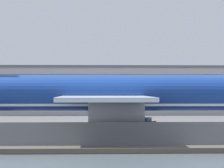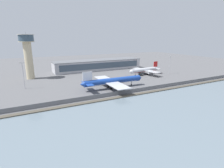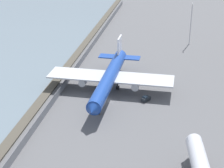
{
  "view_description": "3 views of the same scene",
  "coord_description": "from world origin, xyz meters",
  "views": [
    {
      "loc": [
        -11.11,
        -79.74,
        5.7
      ],
      "look_at": [
        -7.08,
        -0.22,
        6.38
      ],
      "focal_mm": 105.0,
      "sensor_mm": 36.0,
      "label": 1
    },
    {
      "loc": [
        -61.39,
        -106.98,
        34.6
      ],
      "look_at": [
        -6.16,
        1.42,
        2.53
      ],
      "focal_mm": 28.0,
      "sensor_mm": 36.0,
      "label": 2
    },
    {
      "loc": [
        103.51,
        19.65,
        53.28
      ],
      "look_at": [
        -7.47,
        0.22,
        2.5
      ],
      "focal_mm": 60.0,
      "sensor_mm": 36.0,
      "label": 3
    }
  ],
  "objects": [
    {
      "name": "ground_plane",
      "position": [
        0.0,
        0.0,
        0.0
      ],
      "size": [
        500.0,
        500.0,
        0.0
      ],
      "primitive_type": "plane",
      "color": "#565659"
    },
    {
      "name": "waterfront_lagoon",
      "position": [
        0.0,
        -71.0,
        0.0
      ],
      "size": [
        320.0,
        98.0,
        0.01
      ],
      "color": "slate",
      "rests_on": "ground"
    },
    {
      "name": "shoreline_seawall",
      "position": [
        0.0,
        -20.5,
        0.25
      ],
      "size": [
        320.0,
        3.0,
        0.5
      ],
      "color": "#474238",
      "rests_on": "ground"
    },
    {
      "name": "perimeter_fence",
      "position": [
        0.0,
        -16.0,
        1.26
      ],
      "size": [
        280.0,
        0.1,
        2.53
      ],
      "color": "slate",
      "rests_on": "ground"
    },
    {
      "name": "cargo_jet_blue",
      "position": [
        -6.8,
        -0.42,
        5.12
      ],
      "size": [
        48.46,
        41.65,
        13.41
      ],
      "color": "#193D93",
      "rests_on": "ground"
    },
    {
      "name": "passenger_jet_silver",
      "position": [
        43.34,
        27.77,
        4.55
      ],
      "size": [
        38.44,
        32.96,
        11.92
      ],
      "color": "silver",
      "rests_on": "ground"
    },
    {
      "name": "baggage_tug",
      "position": [
        -1.98,
        11.95,
        0.81
      ],
      "size": [
        3.55,
        3.09,
        1.8
      ],
      "color": "#1E2328",
      "rests_on": "ground"
    },
    {
      "name": "ops_van",
      "position": [
        36.6,
        25.87,
        1.28
      ],
      "size": [
        3.48,
        5.58,
        2.48
      ],
      "color": "#1E2328",
      "rests_on": "ground"
    },
    {
      "name": "control_tower",
      "position": [
        -57.09,
        58.84,
        23.19
      ],
      "size": [
        13.22,
        13.22,
        40.04
      ],
      "color": "#C6B793",
      "rests_on": "ground"
    },
    {
      "name": "terminal_building",
      "position": [
        13.76,
        74.66,
        5.56
      ],
      "size": [
        98.84,
        21.92,
        11.09
      ],
      "color": "#B2B2B7",
      "rests_on": "ground"
    },
    {
      "name": "apron_light_mast_apron_west",
      "position": [
        67.44,
        19.88,
        10.33
      ],
      "size": [
        3.2,
        0.4,
        18.16
      ],
      "color": "#A8A8AD",
      "rests_on": "ground"
    },
    {
      "name": "apron_light_mast_apron_east",
      "position": [
        -62.42,
        26.16,
        10.61
      ],
      "size": [
        3.2,
        0.4,
        18.72
      ],
      "color": "#A8A8AD",
      "rests_on": "ground"
    }
  ]
}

